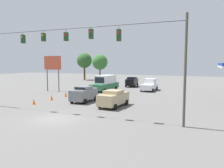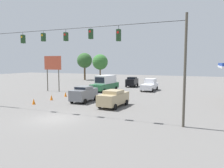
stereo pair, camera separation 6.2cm
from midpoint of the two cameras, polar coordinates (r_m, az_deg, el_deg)
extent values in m
plane|color=#605E5B|center=(20.35, -14.59, -8.75)|extent=(140.00, 140.00, 0.00)
cylinder|color=#4C473D|center=(17.49, 18.61, 3.22)|extent=(0.20, 0.20, 8.69)
cylinder|color=black|center=(21.50, -11.90, 13.88)|extent=(21.52, 0.04, 0.04)
cube|color=#1E3D1E|center=(18.87, 1.83, 12.62)|extent=(0.32, 0.36, 0.99)
cylinder|color=black|center=(18.96, 1.84, 14.61)|extent=(0.03, 0.03, 0.34)
cylinder|color=red|center=(18.72, 1.62, 13.36)|extent=(0.20, 0.02, 0.20)
cube|color=#1E3D1E|center=(20.02, -5.46, 12.88)|extent=(0.32, 0.36, 0.87)
cylinder|color=black|center=(20.10, -5.48, 14.33)|extent=(0.03, 0.03, 0.16)
cylinder|color=red|center=(19.88, -5.74, 13.49)|extent=(0.20, 0.02, 0.20)
cube|color=#1E3D1E|center=(21.41, -11.86, 12.00)|extent=(0.32, 0.36, 0.79)
cylinder|color=black|center=(21.48, -11.89, 13.46)|extent=(0.03, 0.03, 0.31)
cylinder|color=red|center=(21.28, -12.18, 12.51)|extent=(0.20, 0.02, 0.20)
cube|color=#1E3D1E|center=(23.04, -17.41, 11.58)|extent=(0.32, 0.36, 0.80)
cylinder|color=black|center=(23.11, -17.45, 12.86)|extent=(0.03, 0.03, 0.24)
cylinder|color=orange|center=(22.92, -17.74, 12.06)|extent=(0.20, 0.02, 0.20)
cube|color=#1E3D1E|center=(24.84, -22.15, 10.81)|extent=(0.32, 0.36, 0.87)
cylinder|color=black|center=(24.91, -22.20, 12.12)|extent=(0.03, 0.03, 0.27)
cylinder|color=orange|center=(24.73, -22.49, 11.28)|extent=(0.20, 0.02, 0.20)
cube|color=black|center=(45.36, 5.29, 0.52)|extent=(2.12, 4.22, 1.33)
cube|color=black|center=(45.29, 5.30, 1.59)|extent=(1.80, 1.92, 0.36)
cube|color=black|center=(44.41, 5.03, 1.51)|extent=(1.44, 0.13, 0.25)
cylinder|color=black|center=(44.36, 3.75, -0.44)|extent=(0.27, 0.66, 0.64)
cylinder|color=black|center=(43.93, 6.02, -0.52)|extent=(0.27, 0.66, 0.64)
cylinder|color=black|center=(46.92, 4.60, -0.12)|extent=(0.27, 0.66, 0.64)
cylinder|color=black|center=(46.51, 6.76, -0.19)|extent=(0.27, 0.66, 0.64)
cube|color=silver|center=(39.46, 9.79, -0.61)|extent=(2.06, 5.33, 0.90)
cube|color=silver|center=(39.99, 10.03, 0.77)|extent=(1.86, 1.93, 0.90)
cube|color=black|center=(40.92, 10.36, 0.87)|extent=(1.60, 0.03, 0.63)
cylinder|color=black|center=(40.95, 11.73, -1.05)|extent=(0.23, 0.64, 0.64)
cylinder|color=black|center=(41.42, 9.02, -0.93)|extent=(0.23, 0.64, 0.64)
cylinder|color=black|center=(37.61, 10.62, -1.61)|extent=(0.23, 0.64, 0.64)
cylinder|color=black|center=(38.11, 7.68, -1.47)|extent=(0.23, 0.64, 0.64)
cube|color=#236038|center=(38.74, -1.84, -0.57)|extent=(2.84, 6.75, 1.00)
cube|color=silver|center=(38.91, -1.61, 1.24)|extent=(2.47, 4.37, 1.41)
cube|color=black|center=(37.09, -3.22, 1.02)|extent=(1.86, 0.17, 0.99)
cylinder|color=black|center=(37.58, -5.00, -1.54)|extent=(0.27, 0.66, 0.64)
cylinder|color=black|center=(36.38, -1.93, -1.76)|extent=(0.27, 0.66, 0.64)
cylinder|color=black|center=(41.21, -1.76, -0.89)|extent=(0.27, 0.66, 0.64)
cylinder|color=black|center=(40.12, 1.12, -1.07)|extent=(0.27, 0.66, 0.64)
cube|color=slate|center=(28.13, -7.28, -2.65)|extent=(1.92, 4.31, 1.30)
cube|color=slate|center=(28.02, -7.30, -0.97)|extent=(1.75, 1.90, 0.36)
cube|color=black|center=(27.21, -8.31, -1.18)|extent=(1.50, 0.03, 0.25)
cylinder|color=black|center=(27.55, -10.42, -4.23)|extent=(0.23, 0.64, 0.64)
cylinder|color=black|center=(26.58, -7.02, -4.54)|extent=(0.23, 0.64, 0.64)
cylinder|color=black|center=(29.89, -7.49, -3.42)|extent=(0.23, 0.64, 0.64)
cylinder|color=black|center=(28.99, -4.27, -3.67)|extent=(0.23, 0.64, 0.64)
cube|color=tan|center=(24.78, 0.47, -3.83)|extent=(2.22, 4.72, 1.21)
cube|color=tan|center=(24.66, 0.47, -2.03)|extent=(1.89, 2.14, 0.36)
cube|color=black|center=(25.57, 1.51, -1.76)|extent=(1.52, 0.13, 0.25)
cylinder|color=black|center=(25.81, 3.87, -4.82)|extent=(0.26, 0.65, 0.64)
cylinder|color=black|center=(26.61, 0.10, -4.49)|extent=(0.26, 0.65, 0.64)
cylinder|color=black|center=(23.15, 0.89, -6.01)|extent=(0.26, 0.65, 0.64)
cylinder|color=black|center=(24.05, -3.18, -5.59)|extent=(0.26, 0.65, 0.64)
cone|color=orange|center=(27.82, -19.71, -4.31)|extent=(0.38, 0.38, 0.70)
cone|color=orange|center=(30.22, -15.49, -3.42)|extent=(0.38, 0.38, 0.70)
cone|color=orange|center=(32.83, -11.99, -2.63)|extent=(0.38, 0.38, 0.70)
cone|color=orange|center=(35.75, -8.91, -1.91)|extent=(0.38, 0.38, 0.70)
cone|color=orange|center=(38.77, -6.17, -1.29)|extent=(0.38, 0.38, 0.70)
cylinder|color=#4C473D|center=(38.53, -13.66, 0.84)|extent=(0.16, 0.16, 3.78)
cylinder|color=#4C473D|center=(40.05, -16.45, 0.94)|extent=(0.16, 0.16, 3.78)
cube|color=#BF4C33|center=(39.16, -15.20, 5.36)|extent=(3.49, 0.12, 2.35)
cylinder|color=brown|center=(57.46, -3.07, 2.64)|extent=(0.36, 0.36, 4.03)
sphere|color=#336B2D|center=(57.39, -3.09, 5.75)|extent=(4.04, 4.04, 4.04)
cylinder|color=#4C3823|center=(63.73, -7.11, 3.07)|extent=(0.50, 0.50, 4.43)
sphere|color=#2D5628|center=(63.67, -7.15, 6.13)|extent=(4.32, 4.32, 4.32)
camera|label=1|loc=(0.03, -89.94, 0.01)|focal=35.00mm
camera|label=2|loc=(0.03, 90.06, -0.01)|focal=35.00mm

